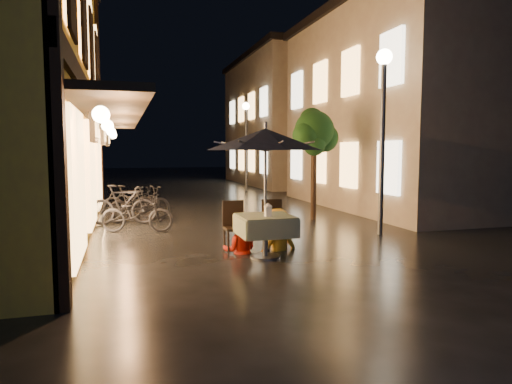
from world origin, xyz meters
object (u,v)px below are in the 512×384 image
object	(u,v)px
cafe_table	(265,226)
person_yellow	(277,210)
bicycle_0	(137,214)
person_orange	(240,216)
table_lantern	(268,209)
streetlamp_near	(383,108)
patio_umbrella	(265,139)

from	to	relation	value
cafe_table	person_yellow	size ratio (longest dim) A/B	0.63
cafe_table	bicycle_0	size ratio (longest dim) A/B	0.58
person_orange	person_yellow	bearing A→B (deg)	-164.50
cafe_table	person_orange	xyz separation A→B (m)	(-0.33, 0.57, 0.10)
person_yellow	person_orange	bearing A→B (deg)	-13.88
person_orange	person_yellow	world-z (taller)	person_yellow
cafe_table	person_orange	distance (m)	0.66
person_orange	table_lantern	bearing A→B (deg)	129.25
table_lantern	person_orange	bearing A→B (deg)	114.36
person_yellow	bicycle_0	xyz separation A→B (m)	(-2.58, 2.75, -0.34)
streetlamp_near	cafe_table	size ratio (longest dim) A/B	4.27
streetlamp_near	patio_umbrella	xyz separation A→B (m)	(-3.27, -1.45, -0.77)
patio_umbrella	cafe_table	bearing A→B (deg)	135.00
patio_umbrella	person_yellow	bearing A→B (deg)	53.47
patio_umbrella	table_lantern	bearing A→B (deg)	-90.00
patio_umbrella	person_orange	xyz separation A→B (m)	(-0.33, 0.57, -1.46)
cafe_table	person_yellow	world-z (taller)	person_yellow
patio_umbrella	person_yellow	distance (m)	1.53
table_lantern	bicycle_0	distance (m)	4.13
patio_umbrella	person_yellow	size ratio (longest dim) A/B	1.55
patio_umbrella	person_yellow	world-z (taller)	patio_umbrella
person_yellow	bicycle_0	distance (m)	3.79
streetlamp_near	person_yellow	world-z (taller)	streetlamp_near
person_orange	bicycle_0	distance (m)	3.32
table_lantern	bicycle_0	xyz separation A→B (m)	(-2.16, 3.49, -0.47)
table_lantern	person_yellow	xyz separation A→B (m)	(0.43, 0.74, -0.13)
streetlamp_near	patio_umbrella	world-z (taller)	streetlamp_near
streetlamp_near	person_yellow	bearing A→B (deg)	-162.86
table_lantern	person_yellow	bearing A→B (deg)	59.95
person_orange	bicycle_0	size ratio (longest dim) A/B	0.81
table_lantern	patio_umbrella	bearing A→B (deg)	90.00
table_lantern	person_orange	xyz separation A→B (m)	(-0.33, 0.73, -0.23)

